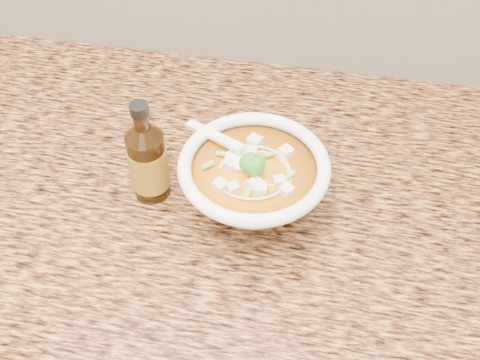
# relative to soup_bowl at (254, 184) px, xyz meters

# --- Properties ---
(cabinet) EXTENTS (4.00, 0.65, 0.86)m
(cabinet) POSITION_rel_soup_bowl_xyz_m (-0.19, 0.04, -0.52)
(cabinet) COLOR black
(cabinet) RESTS_ON ground
(counter_slab) EXTENTS (4.00, 0.68, 0.04)m
(counter_slab) POSITION_rel_soup_bowl_xyz_m (-0.19, 0.04, -0.07)
(counter_slab) COLOR #A97E3E
(counter_slab) RESTS_ON cabinet
(soup_bowl) EXTENTS (0.22, 0.21, 0.12)m
(soup_bowl) POSITION_rel_soup_bowl_xyz_m (0.00, 0.00, 0.00)
(soup_bowl) COLOR white
(soup_bowl) RESTS_ON counter_slab
(hot_sauce_bottle) EXTENTS (0.07, 0.07, 0.17)m
(hot_sauce_bottle) POSITION_rel_soup_bowl_xyz_m (-0.16, 0.00, 0.02)
(hot_sauce_bottle) COLOR #3A1E08
(hot_sauce_bottle) RESTS_ON counter_slab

